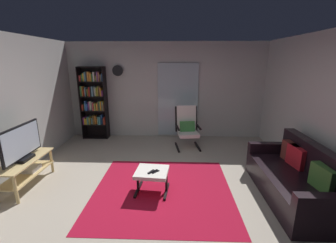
# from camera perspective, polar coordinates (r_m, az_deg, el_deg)

# --- Properties ---
(ground_plane) EXTENTS (7.02, 7.02, 0.00)m
(ground_plane) POSITION_cam_1_polar(r_m,az_deg,el_deg) (3.97, -2.39, -17.19)
(ground_plane) COLOR #B0A493
(wall_back) EXTENTS (5.60, 0.06, 2.60)m
(wall_back) POSITION_cam_1_polar(r_m,az_deg,el_deg) (6.30, -0.51, 7.73)
(wall_back) COLOR beige
(wall_back) RESTS_ON ground
(glass_door_panel) EXTENTS (1.10, 0.01, 2.00)m
(glass_door_panel) POSITION_cam_1_polar(r_m,az_deg,el_deg) (6.26, 2.50, 5.37)
(glass_door_panel) COLOR silver
(area_rug) EXTENTS (2.29, 2.19, 0.01)m
(area_rug) POSITION_cam_1_polar(r_m,az_deg,el_deg) (3.99, -1.34, -16.91)
(area_rug) COLOR #A6102A
(area_rug) RESTS_ON ground
(tv_stand) EXTENTS (0.42, 1.12, 0.49)m
(tv_stand) POSITION_cam_1_polar(r_m,az_deg,el_deg) (4.67, -32.07, -9.97)
(tv_stand) COLOR tan
(tv_stand) RESTS_ON ground
(television) EXTENTS (0.20, 0.94, 0.60)m
(television) POSITION_cam_1_polar(r_m,az_deg,el_deg) (4.49, -32.99, -4.74)
(television) COLOR black
(television) RESTS_ON tv_stand
(bookshelf_near_tv) EXTENTS (0.69, 0.30, 1.96)m
(bookshelf_near_tv) POSITION_cam_1_polar(r_m,az_deg,el_deg) (6.51, -18.19, 5.01)
(bookshelf_near_tv) COLOR black
(bookshelf_near_tv) RESTS_ON ground
(leather_sofa) EXTENTS (0.83, 1.87, 0.88)m
(leather_sofa) POSITION_cam_1_polar(r_m,az_deg,el_deg) (4.18, 29.59, -12.53)
(leather_sofa) COLOR black
(leather_sofa) RESTS_ON ground
(lounge_armchair) EXTENTS (0.65, 0.72, 1.02)m
(lounge_armchair) POSITION_cam_1_polar(r_m,az_deg,el_deg) (5.66, 4.85, -1.12)
(lounge_armchair) COLOR black
(lounge_armchair) RESTS_ON ground
(ottoman) EXTENTS (0.56, 0.52, 0.38)m
(ottoman) POSITION_cam_1_polar(r_m,az_deg,el_deg) (3.81, -4.08, -13.16)
(ottoman) COLOR white
(ottoman) RESTS_ON ground
(tv_remote) EXTENTS (0.11, 0.14, 0.02)m
(tv_remote) POSITION_cam_1_polar(r_m,az_deg,el_deg) (3.73, -4.26, -12.54)
(tv_remote) COLOR black
(tv_remote) RESTS_ON ottoman
(cell_phone) EXTENTS (0.15, 0.15, 0.01)m
(cell_phone) POSITION_cam_1_polar(r_m,az_deg,el_deg) (3.74, -3.31, -12.48)
(cell_phone) COLOR black
(cell_phone) RESTS_ON ottoman
(wall_clock) EXTENTS (0.29, 0.03, 0.29)m
(wall_clock) POSITION_cam_1_polar(r_m,az_deg,el_deg) (6.36, -12.58, 12.43)
(wall_clock) COLOR silver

